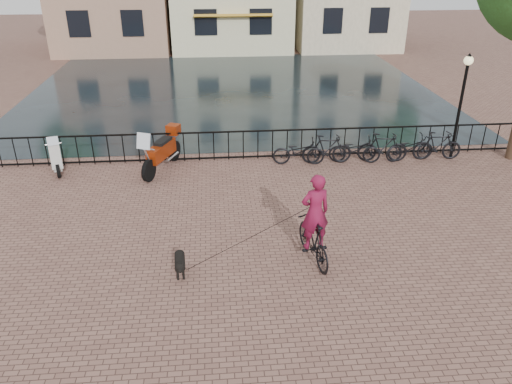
{
  "coord_description": "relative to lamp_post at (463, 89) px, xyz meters",
  "views": [
    {
      "loc": [
        -0.94,
        -7.83,
        6.59
      ],
      "look_at": [
        0.0,
        3.0,
        1.2
      ],
      "focal_mm": 35.0,
      "sensor_mm": 36.0,
      "label": 1
    }
  ],
  "objects": [
    {
      "name": "ground",
      "position": [
        -7.2,
        -7.6,
        -2.38
      ],
      "size": [
        100.0,
        100.0,
        0.0
      ],
      "primitive_type": "plane",
      "color": "brown",
      "rests_on": "ground"
    },
    {
      "name": "lamp_post",
      "position": [
        0.0,
        0.0,
        0.0
      ],
      "size": [
        0.3,
        0.3,
        3.45
      ],
      "color": "black",
      "rests_on": "ground"
    },
    {
      "name": "parked_bike_4",
      "position": [
        -1.6,
        -0.2,
        -1.93
      ],
      "size": [
        1.78,
        0.83,
        0.9
      ],
      "primitive_type": "imported",
      "rotation": [
        0.0,
        0.0,
        1.71
      ],
      "color": "black",
      "rests_on": "ground"
    },
    {
      "name": "parked_bike_0",
      "position": [
        -5.4,
        -0.2,
        -1.93
      ],
      "size": [
        1.77,
        0.76,
        0.9
      ],
      "primitive_type": "imported",
      "rotation": [
        0.0,
        0.0,
        1.48
      ],
      "color": "black",
      "rests_on": "ground"
    },
    {
      "name": "motorcycle",
      "position": [
        -9.88,
        -0.31,
        -1.56
      ],
      "size": [
        1.39,
        2.32,
        1.63
      ],
      "rotation": [
        0.0,
        0.0,
        -0.4
      ],
      "color": "maroon",
      "rests_on": "ground"
    },
    {
      "name": "parked_bike_5",
      "position": [
        -0.65,
        -0.2,
        -1.88
      ],
      "size": [
        1.68,
        0.54,
        1.0
      ],
      "primitive_type": "imported",
      "rotation": [
        0.0,
        0.0,
        1.53
      ],
      "color": "black",
      "rests_on": "ground"
    },
    {
      "name": "railing",
      "position": [
        -7.2,
        0.4,
        -1.87
      ],
      "size": [
        20.0,
        0.05,
        1.02
      ],
      "color": "black",
      "rests_on": "ground"
    },
    {
      "name": "parked_bike_2",
      "position": [
        -3.5,
        -0.2,
        -1.93
      ],
      "size": [
        1.79,
        0.86,
        0.9
      ],
      "primitive_type": "imported",
      "rotation": [
        0.0,
        0.0,
        1.41
      ],
      "color": "black",
      "rests_on": "ground"
    },
    {
      "name": "canal_water",
      "position": [
        -7.2,
        9.7,
        -2.38
      ],
      "size": [
        20.0,
        20.0,
        0.0
      ],
      "primitive_type": "plane",
      "color": "black",
      "rests_on": "ground"
    },
    {
      "name": "scooter",
      "position": [
        -13.28,
        -0.04,
        -1.67
      ],
      "size": [
        0.88,
        1.58,
        1.41
      ],
      "rotation": [
        0.0,
        0.0,
        0.31
      ],
      "color": "beige",
      "rests_on": "ground"
    },
    {
      "name": "cyclist",
      "position": [
        -5.99,
        -5.85,
        -1.41
      ],
      "size": [
        0.88,
        1.93,
        2.54
      ],
      "rotation": [
        0.0,
        0.0,
        3.33
      ],
      "color": "black",
      "rests_on": "ground"
    },
    {
      "name": "dog",
      "position": [
        -9.02,
        -6.17,
        -2.1
      ],
      "size": [
        0.33,
        0.85,
        0.56
      ],
      "rotation": [
        0.0,
        0.0,
        0.07
      ],
      "color": "black",
      "rests_on": "ground"
    },
    {
      "name": "parked_bike_1",
      "position": [
        -4.45,
        -0.2,
        -1.88
      ],
      "size": [
        1.67,
        0.51,
        1.0
      ],
      "primitive_type": "imported",
      "rotation": [
        0.0,
        0.0,
        1.55
      ],
      "color": "black",
      "rests_on": "ground"
    },
    {
      "name": "parked_bike_3",
      "position": [
        -2.55,
        -0.2,
        -1.88
      ],
      "size": [
        1.71,
        0.67,
        1.0
      ],
      "primitive_type": "imported",
      "rotation": [
        0.0,
        0.0,
        1.45
      ],
      "color": "black",
      "rests_on": "ground"
    }
  ]
}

